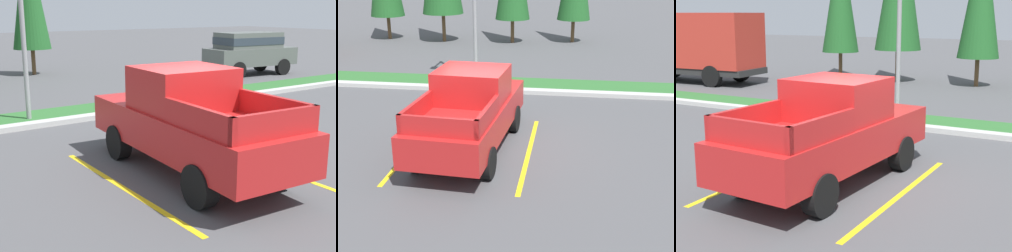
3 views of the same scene
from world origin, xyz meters
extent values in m
plane|color=#4C4C4F|center=(0.00, 0.00, 0.00)|extent=(120.00, 120.00, 0.00)
cube|color=yellow|center=(-1.90, -0.42, 0.00)|extent=(0.12, 4.80, 0.01)
cube|color=yellow|center=(1.20, -0.42, 0.00)|extent=(0.12, 4.80, 0.01)
cube|color=#B2B2AD|center=(0.00, 5.00, 0.07)|extent=(56.00, 0.40, 0.15)
cube|color=#2D662D|center=(0.00, 6.10, 0.03)|extent=(56.00, 1.80, 0.06)
cylinder|color=black|center=(-1.10, 1.18, 0.38)|extent=(0.33, 0.78, 0.76)
cylinder|color=black|center=(0.59, 1.08, 0.38)|extent=(0.33, 0.78, 0.76)
cylinder|color=black|center=(-1.30, -1.91, 0.38)|extent=(0.33, 0.78, 0.76)
cylinder|color=black|center=(0.40, -2.02, 0.38)|extent=(0.33, 0.78, 0.76)
cube|color=red|center=(-0.35, -0.42, 0.88)|extent=(2.23, 5.31, 0.76)
cube|color=red|center=(-0.33, -0.12, 1.68)|extent=(1.86, 1.71, 0.84)
cube|color=#2D3842|center=(-0.28, 0.70, 1.73)|extent=(1.62, 0.16, 0.63)
cube|color=red|center=(-1.29, -1.81, 1.48)|extent=(0.22, 1.90, 0.44)
cube|color=red|center=(0.40, -1.92, 1.48)|extent=(0.22, 1.90, 0.44)
cube|color=red|center=(-0.50, -2.76, 1.48)|extent=(1.80, 0.21, 0.44)
cube|color=silver|center=(-0.19, 2.13, 0.64)|extent=(1.81, 0.27, 0.28)
cylinder|color=brown|center=(-8.69, 15.16, 0.68)|extent=(0.20, 0.20, 1.35)
cylinder|color=brown|center=(-5.26, 14.84, 0.80)|extent=(0.20, 0.20, 1.59)
cylinder|color=brown|center=(-1.30, 15.00, 0.67)|extent=(0.20, 0.20, 1.33)
cylinder|color=brown|center=(2.08, 15.67, 0.64)|extent=(0.20, 0.20, 1.28)
camera|label=1|loc=(-5.87, -7.57, 3.21)|focal=50.26mm
camera|label=2|loc=(2.25, -11.63, 4.93)|focal=50.33mm
camera|label=3|loc=(4.61, -8.94, 3.35)|focal=54.52mm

